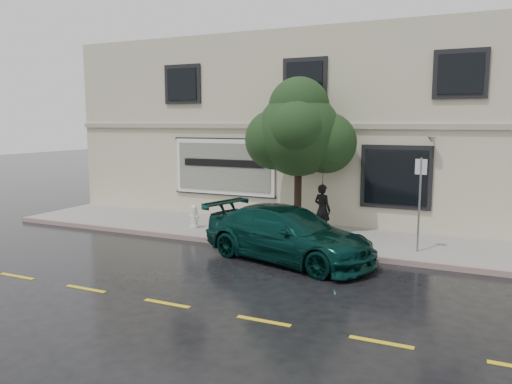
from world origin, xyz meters
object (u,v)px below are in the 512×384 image
at_px(car, 288,234).
at_px(pedestrian, 322,210).
at_px(street_tree, 299,134).
at_px(fire_hydrant, 194,217).

relative_size(car, pedestrian, 3.06).
relative_size(car, street_tree, 1.09).
bearing_deg(car, pedestrian, 13.18).
distance_m(car, fire_hydrant, 4.63).
bearing_deg(pedestrian, street_tree, -0.34).
distance_m(pedestrian, fire_hydrant, 4.40).
bearing_deg(fire_hydrant, pedestrian, -8.48).
relative_size(pedestrian, street_tree, 0.36).
relative_size(pedestrian, fire_hydrant, 2.08).
bearing_deg(pedestrian, car, 106.65).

